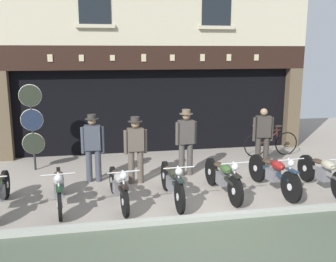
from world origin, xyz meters
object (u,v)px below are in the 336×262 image
shopkeeper_center (136,147)px  salesman_right (186,139)px  salesman_left (93,145)px  advert_board_far (239,98)px  leaning_bicycle (271,143)px  motorcycle_left (59,187)px  motorcycle_far_right (324,173)px  tyre_sign_pole (32,121)px  assistant_far_right (263,136)px  motorcycle_center (172,181)px  motorcycle_center_left (119,185)px  advert_board_near (207,97)px  motorcycle_right (273,173)px  motorcycle_center_right (223,177)px

shopkeeper_center → salesman_right: (1.32, 0.36, 0.05)m
salesman_left → shopkeeper_center: bearing=166.9°
salesman_right → salesman_left: bearing=-5.3°
advert_board_far → leaning_bicycle: size_ratio=0.52×
motorcycle_left → motorcycle_far_right: (5.84, -0.18, 0.01)m
tyre_sign_pole → assistant_far_right: bearing=-9.3°
leaning_bicycle → assistant_far_right: bearing=143.4°
leaning_bicycle → motorcycle_left: bearing=114.5°
tyre_sign_pole → shopkeeper_center: bearing=-31.2°
motorcycle_center → salesman_right: 1.86m
motorcycle_left → salesman_left: 1.70m
motorcycle_far_right → tyre_sign_pole: bearing=-25.7°
motorcycle_center → salesman_left: bearing=-45.8°
salesman_right → tyre_sign_pole: bearing=-23.5°
salesman_right → motorcycle_left: bearing=20.2°
motorcycle_center_left → assistant_far_right: (3.99, 1.82, 0.50)m
motorcycle_center → salesman_right: size_ratio=1.17×
motorcycle_left → salesman_left: bearing=-120.7°
assistant_far_right → leaning_bicycle: 1.54m
salesman_left → salesman_right: (2.32, 0.05, 0.04)m
salesman_right → advert_board_near: size_ratio=1.89×
shopkeeper_center → advert_board_far: advert_board_far is taller
advert_board_far → advert_board_near: bearing=-180.0°
motorcycle_center_left → advert_board_near: advert_board_near is taller
motorcycle_far_right → leaning_bicycle: 3.08m
motorcycle_center → salesman_right: bearing=-114.3°
motorcycle_center_left → motorcycle_far_right: bearing=172.3°
motorcycle_right → tyre_sign_pole: bearing=-32.7°
motorcycle_right → tyre_sign_pole: (-5.56, 2.71, 0.91)m
motorcycle_center_right → shopkeeper_center: size_ratio=1.22×
motorcycle_center → motorcycle_center_right: 1.17m
tyre_sign_pole → advert_board_near: bearing=15.3°
shopkeeper_center → advert_board_far: 4.82m
motorcycle_right → shopkeeper_center: 3.25m
assistant_far_right → tyre_sign_pole: 6.15m
assistant_far_right → advert_board_far: 2.54m
motorcycle_center_left → advert_board_far: (4.21, 4.24, 1.23)m
tyre_sign_pole → advert_board_far: (6.27, 1.43, 0.30)m
salesman_right → advert_board_far: 3.62m
motorcycle_far_right → salesman_right: (-2.82, 1.69, 0.52)m
motorcycle_left → motorcycle_center_left: motorcycle_left is taller
motorcycle_center → shopkeeper_center: 1.51m
advert_board_near → advert_board_far: size_ratio=0.99×
motorcycle_left → salesman_right: size_ratio=1.19×
motorcycle_left → motorcycle_center_left: bearing=169.7°
salesman_right → motorcycle_right: bearing=131.5°
motorcycle_center_left → leaning_bicycle: bearing=-154.9°
shopkeeper_center → tyre_sign_pole: bearing=-32.9°
assistant_far_right → leaning_bicycle: bearing=-117.0°
motorcycle_far_right → leaning_bicycle: bearing=-96.0°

